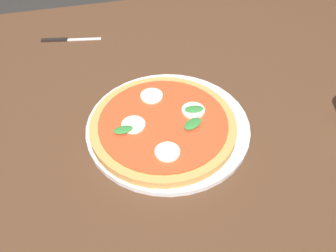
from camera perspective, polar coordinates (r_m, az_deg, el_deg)
dining_table at (r=0.96m, az=-4.65°, el=-2.50°), size 1.56×1.09×0.72m
serving_tray at (r=0.88m, az=0.00°, el=-0.18°), size 0.36×0.36×0.01m
pizza at (r=0.86m, az=-0.68°, el=0.04°), size 0.31×0.31×0.03m
knife at (r=1.18m, az=-14.57°, el=11.74°), size 0.16×0.04×0.01m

